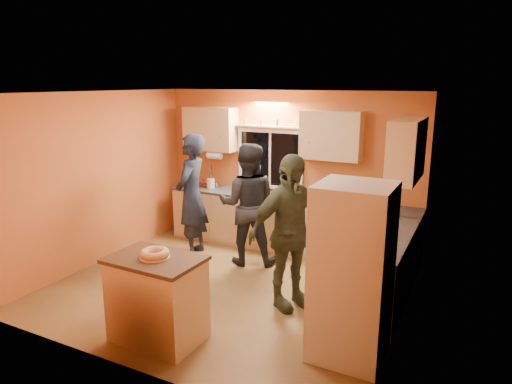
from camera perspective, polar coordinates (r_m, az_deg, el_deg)
The scene contains 14 objects.
ground at distance 6.38m, azimuth -3.49°, elevation -11.77°, with size 4.50×4.50×0.00m, color brown.
room_shell at distance 6.16m, azimuth -0.82°, elevation 3.21°, with size 4.54×4.04×2.61m.
back_counter at distance 7.62m, azimuth 3.00°, elevation -3.80°, with size 4.23×0.62×0.90m.
right_counter at distance 6.00m, azimuth 15.54°, elevation -9.26°, with size 0.62×1.84×0.90m.
refrigerator at distance 4.66m, azimuth 11.89°, elevation -9.85°, with size 0.72×0.70×1.80m, color silver.
island at distance 5.11m, azimuth -12.25°, elevation -12.86°, with size 0.99×0.69×0.95m.
bundt_pastry at distance 4.91m, azimuth -12.55°, elevation -7.51°, with size 0.31×0.31×0.09m, color tan.
person_left at distance 7.25m, azimuth -8.05°, elevation -0.50°, with size 0.71×0.47×1.96m, color black.
person_center at distance 6.88m, azimuth -1.05°, elevation -1.56°, with size 0.90×0.70×1.86m, color black.
person_right at distance 5.55m, azimuth 4.15°, elevation -5.05°, with size 1.12×0.47×1.92m, color #2A311F.
mixing_bowl at distance 7.37m, azimuth 4.26°, elevation -0.40°, with size 0.40×0.40×0.10m, color #301E10.
utensil_crock at distance 8.08m, azimuth -5.66°, elevation 1.08°, with size 0.14×0.14×0.17m, color beige.
potted_plant at distance 5.09m, azimuth 14.57°, elevation -6.31°, with size 0.25×0.21×0.27m, color gray.
red_box at distance 5.86m, azimuth 15.42°, elevation -4.74°, with size 0.16×0.12×0.07m, color #B11B21.
Camera 1 is at (2.93, -4.96, 2.74)m, focal length 32.00 mm.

